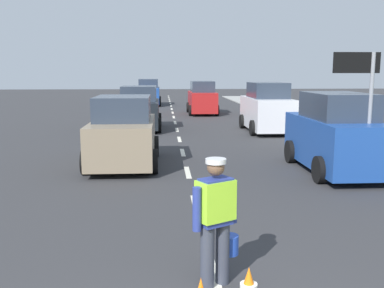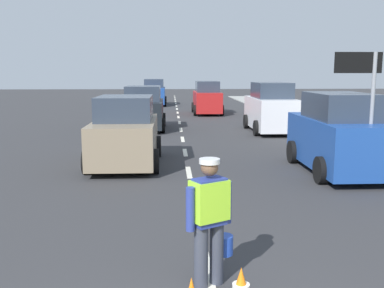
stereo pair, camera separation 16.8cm
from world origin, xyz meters
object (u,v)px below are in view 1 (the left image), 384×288
Objects in this scene: car_oncoming_lead at (124,133)px; car_oncoming_second at (139,109)px; road_worker at (216,216)px; lane_direction_sign at (362,85)px; car_parked_curbside at (335,135)px; car_parked_far at (267,109)px; car_oncoming_third at (149,93)px; car_outgoing_far at (202,99)px.

car_oncoming_second is at bearing 89.68° from car_oncoming_lead.
road_worker is 6.76m from lane_direction_sign.
car_parked_curbside reaches higher than road_worker.
car_oncoming_lead is at bearing -130.63° from car_parked_far.
car_oncoming_third is at bearing 109.43° from car_parked_far.
lane_direction_sign reaches higher than car_parked_curbside.
car_oncoming_lead is (-0.01, -23.74, -0.07)m from car_oncoming_third.
car_oncoming_lead reaches higher than road_worker.
lane_direction_sign is at bearing -77.13° from car_oncoming_third.
car_oncoming_lead is at bearing 157.48° from lane_direction_sign.
car_oncoming_third is 15.63m from car_oncoming_second.
road_worker is 15.82m from car_oncoming_second.
car_parked_far is 1.01× the size of car_outgoing_far.
car_oncoming_third is 23.74m from car_oncoming_lead.
lane_direction_sign is (4.17, 5.11, 1.48)m from road_worker.
lane_direction_sign is 9.51m from car_parked_far.
car_outgoing_far is (1.92, 23.42, 0.07)m from road_worker.
car_oncoming_third is at bearing 103.18° from car_parked_curbside.
car_oncoming_lead is 0.95× the size of car_parked_far.
car_parked_far reaches higher than car_oncoming_second.
car_parked_far is at bearing 89.57° from car_parked_curbside.
road_worker is at bearing -94.69° from car_outgoing_far.
car_oncoming_third is 1.06× the size of car_parked_far.
car_parked_curbside reaches higher than car_oncoming_third.
car_outgoing_far is (-2.18, 8.90, -0.06)m from car_parked_far.
car_oncoming_second is (0.04, -15.63, -0.04)m from car_oncoming_third.
road_worker is at bearing -105.79° from car_parked_far.
car_oncoming_third is 25.74m from car_parked_curbside.
car_oncoming_second is at bearing -89.86° from car_oncoming_third.
car_parked_curbside is at bearing -82.94° from car_outgoing_far.
road_worker is 23.50m from car_outgoing_far.
car_oncoming_second reaches higher than road_worker.
car_oncoming_lead is at bearing -90.02° from car_oncoming_third.
car_oncoming_third is at bearing 89.98° from car_oncoming_lead.
car_oncoming_second is 0.96× the size of car_parked_far.
car_parked_far is at bearing 49.37° from car_oncoming_lead.
car_parked_far is (5.94, 6.92, 0.11)m from car_oncoming_lead.
road_worker is 0.41× the size of car_outgoing_far.
lane_direction_sign is 26.94m from car_oncoming_third.
lane_direction_sign is 1.83m from car_parked_curbside.
lane_direction_sign reaches higher than car_oncoming_second.
car_outgoing_far is (-2.12, 17.14, -0.01)m from car_parked_curbside.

